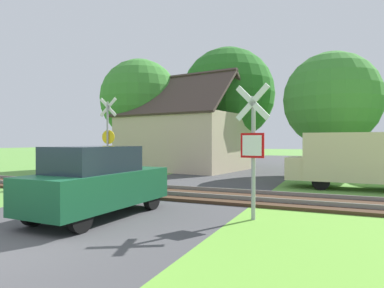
{
  "coord_description": "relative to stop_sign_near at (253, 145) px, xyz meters",
  "views": [
    {
      "loc": [
        5.63,
        -4.1,
        1.91
      ],
      "look_at": [
        0.5,
        7.88,
        1.8
      ],
      "focal_mm": 32.0,
      "sensor_mm": 36.0,
      "label": 1
    }
  ],
  "objects": [
    {
      "name": "tree_center",
      "position": [
        -5.42,
        15.56,
        3.48
      ],
      "size": [
        6.66,
        6.66,
        8.62
      ],
      "color": "#513823",
      "rests_on": "ground"
    },
    {
      "name": "rail_track",
      "position": [
        -3.74,
        2.81,
        -1.75
      ],
      "size": [
        60.0,
        2.6,
        0.22
      ],
      "color": "#422D1E",
      "rests_on": "ground"
    },
    {
      "name": "stop_sign_near",
      "position": [
        0.0,
        0.0,
        0.0
      ],
      "size": [
        0.87,
        0.21,
        3.28
      ],
      "rotation": [
        0.0,
        0.0,
        2.96
      ],
      "color": "#9E9EA5",
      "rests_on": "ground"
    },
    {
      "name": "mail_truck",
      "position": [
        2.54,
        6.83,
        -0.57
      ],
      "size": [
        4.91,
        1.94,
        2.24
      ],
      "rotation": [
        0.0,
        0.0,
        1.56
      ],
      "color": "beige",
      "rests_on": "ground"
    },
    {
      "name": "tree_right",
      "position": [
        1.57,
        11.94,
        2.34
      ],
      "size": [
        5.19,
        5.19,
        6.75
      ],
      "color": "#513823",
      "rests_on": "ground"
    },
    {
      "name": "tree_left",
      "position": [
        -11.21,
        12.91,
        3.13
      ],
      "size": [
        5.63,
        5.63,
        7.76
      ],
      "color": "#513823",
      "rests_on": "ground"
    },
    {
      "name": "house",
      "position": [
        -7.73,
        12.85,
        0.22
      ],
      "size": [
        8.74,
        7.31,
        6.43
      ],
      "rotation": [
        0.0,
        0.0,
        -0.15
      ],
      "color": "#C6B293",
      "rests_on": "ground"
    },
    {
      "name": "crossing_sign_far",
      "position": [
        -7.74,
        4.6,
        0.39
      ],
      "size": [
        0.88,
        0.15,
        3.89
      ],
      "rotation": [
        0.0,
        0.0,
        0.08
      ],
      "color": "#9E9EA5",
      "rests_on": "ground"
    },
    {
      "name": "road_asphalt",
      "position": [
        -3.74,
        -2.07,
        -1.81
      ],
      "size": [
        6.53,
        80.0,
        0.01
      ],
      "primitive_type": "cube",
      "color": "#424244",
      "rests_on": "ground"
    },
    {
      "name": "parked_car",
      "position": [
        -3.65,
        -1.24,
        -0.92
      ],
      "size": [
        1.84,
        4.08,
        1.78
      ],
      "rotation": [
        0.0,
        0.0,
        -0.05
      ],
      "color": "#144C2D",
      "rests_on": "ground"
    }
  ]
}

